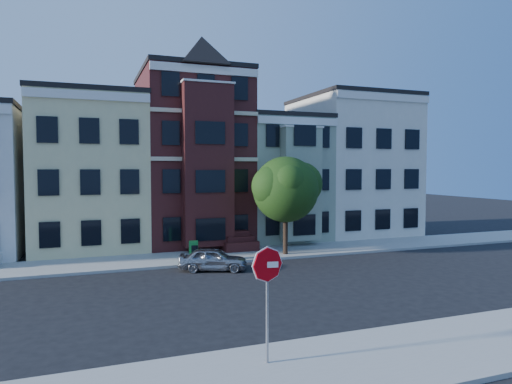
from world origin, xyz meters
name	(u,v)px	position (x,y,z in m)	size (l,w,h in m)	color
ground	(263,291)	(0.00, 0.00, 0.00)	(120.00, 120.00, 0.00)	black
far_sidewalk	(215,256)	(0.00, 8.00, 0.07)	(60.00, 4.00, 0.15)	#9E9B93
near_sidewalk	(368,361)	(0.00, -8.00, 0.07)	(60.00, 4.00, 0.15)	#9E9B93
house_yellow	(90,174)	(-7.00, 14.50, 5.00)	(7.00, 9.00, 10.00)	beige
house_brown	(191,160)	(0.00, 14.50, 6.00)	(7.00, 9.00, 12.00)	#3F1515
house_green	(273,180)	(6.50, 14.50, 4.50)	(6.00, 9.00, 9.00)	gray
house_cream	(350,167)	(13.50, 14.50, 5.50)	(8.00, 9.00, 11.00)	silver
street_tree	(286,194)	(4.19, 6.92, 3.85)	(6.36, 6.36, 7.39)	#244C12
parked_car	(213,259)	(-1.01, 4.66, 0.61)	(1.44, 3.58, 1.22)	#96989F
newspaper_box	(194,251)	(-1.58, 6.76, 0.72)	(0.51, 0.45, 1.13)	#0E5827
stop_sign	(267,297)	(-2.71, -7.27, 1.94)	(0.98, 0.14, 3.58)	#B80109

